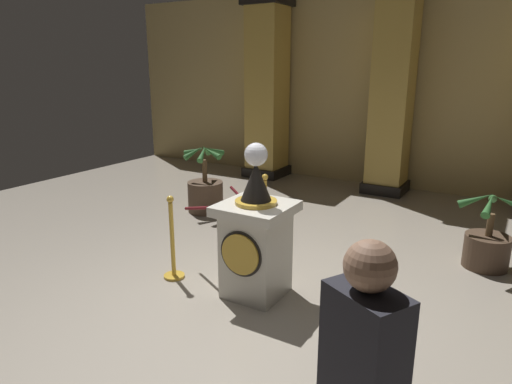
{
  "coord_description": "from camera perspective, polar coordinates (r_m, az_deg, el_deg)",
  "views": [
    {
      "loc": [
        2.24,
        -3.6,
        2.37
      ],
      "look_at": [
        -0.04,
        0.17,
        1.14
      ],
      "focal_mm": 31.71,
      "sensor_mm": 36.0,
      "label": 1
    }
  ],
  "objects": [
    {
      "name": "pedestal_clock",
      "position": [
        4.73,
        -0.04,
        -5.86
      ],
      "size": [
        0.72,
        0.72,
        1.64
      ],
      "color": "beige",
      "rests_on": "ground_plane"
    },
    {
      "name": "potted_palm_right",
      "position": [
        6.15,
        27.12,
        -5.99
      ],
      "size": [
        0.78,
        0.78,
        0.96
      ],
      "color": "#4C3828",
      "rests_on": "ground_plane"
    },
    {
      "name": "back_wall",
      "position": [
        9.39,
        17.72,
        12.24
      ],
      "size": [
        12.98,
        0.16,
        3.86
      ],
      "primitive_type": "cube",
      "color": "tan",
      "rests_on": "ground_plane"
    },
    {
      "name": "potted_palm_left",
      "position": [
        7.59,
        -6.41,
        0.05
      ],
      "size": [
        0.73,
        0.66,
        1.17
      ],
      "color": "#4C3828",
      "rests_on": "ground_plane"
    },
    {
      "name": "stanchion_near",
      "position": [
        5.8,
        1.1,
        -4.42
      ],
      "size": [
        0.24,
        0.24,
        1.08
      ],
      "color": "gold",
      "rests_on": "ground_plane"
    },
    {
      "name": "column_left",
      "position": [
        9.89,
        1.42,
        12.57
      ],
      "size": [
        0.86,
        0.86,
        3.71
      ],
      "color": "black",
      "rests_on": "ground_plane"
    },
    {
      "name": "column_centre_rear",
      "position": [
        8.88,
        16.81,
        11.57
      ],
      "size": [
        0.81,
        0.81,
        3.71
      ],
      "color": "black",
      "rests_on": "ground_plane"
    },
    {
      "name": "ground_plane",
      "position": [
        4.85,
        -0.68,
        -13.58
      ],
      "size": [
        12.98,
        12.98,
        0.0
      ],
      "primitive_type": "plane",
      "color": "#9E9384"
    },
    {
      "name": "stanchion_far",
      "position": [
        5.29,
        -10.45,
        -7.19
      ],
      "size": [
        0.24,
        0.24,
        0.99
      ],
      "color": "gold",
      "rests_on": "ground_plane"
    },
    {
      "name": "velvet_rope",
      "position": [
        5.37,
        -4.49,
        -1.53
      ],
      "size": [
        0.87,
        0.88,
        0.22
      ],
      "color": "#591419"
    }
  ]
}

